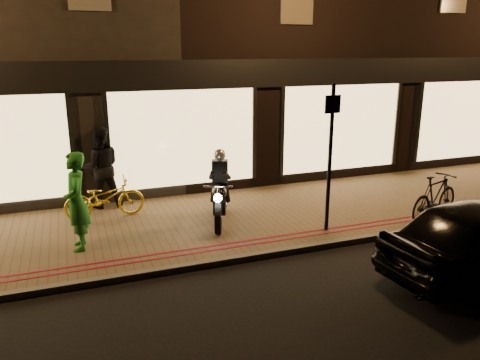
% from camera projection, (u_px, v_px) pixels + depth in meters
% --- Properties ---
extents(ground, '(90.00, 90.00, 0.00)m').
position_uv_depth(ground, '(240.00, 263.00, 8.49)').
color(ground, black).
rests_on(ground, ground).
extents(sidewalk, '(50.00, 4.00, 0.12)m').
position_uv_depth(sidewalk, '(208.00, 223.00, 10.28)').
color(sidewalk, brown).
rests_on(sidewalk, ground).
extents(kerb_stone, '(50.00, 0.14, 0.12)m').
position_uv_depth(kerb_stone, '(239.00, 259.00, 8.52)').
color(kerb_stone, '#59544C').
rests_on(kerb_stone, ground).
extents(red_kerb_lines, '(50.00, 0.26, 0.01)m').
position_uv_depth(red_kerb_lines, '(230.00, 245.00, 8.96)').
color(red_kerb_lines, maroon).
rests_on(red_kerb_lines, sidewalk).
extents(building_row, '(48.00, 10.11, 8.50)m').
position_uv_depth(building_row, '(145.00, 33.00, 15.45)').
color(building_row, black).
rests_on(building_row, ground).
extents(motorcycle, '(0.88, 1.86, 1.59)m').
position_uv_depth(motorcycle, '(220.00, 194.00, 10.07)').
color(motorcycle, black).
rests_on(motorcycle, sidewalk).
extents(sign_post, '(0.35, 0.09, 3.00)m').
position_uv_depth(sign_post, '(330.00, 151.00, 9.30)').
color(sign_post, black).
rests_on(sign_post, sidewalk).
extents(bicycle_gold, '(1.75, 0.66, 0.91)m').
position_uv_depth(bicycle_gold, '(105.00, 198.00, 10.33)').
color(bicycle_gold, yellow).
rests_on(bicycle_gold, sidewalk).
extents(bicycle_dark, '(1.77, 0.99, 1.03)m').
position_uv_depth(bicycle_dark, '(435.00, 197.00, 10.21)').
color(bicycle_dark, black).
rests_on(bicycle_dark, sidewalk).
extents(person_green, '(0.45, 0.68, 1.85)m').
position_uv_depth(person_green, '(76.00, 201.00, 8.60)').
color(person_green, '#207A23').
rests_on(person_green, sidewalk).
extents(person_dark, '(0.95, 0.75, 1.93)m').
position_uv_depth(person_dark, '(101.00, 167.00, 10.92)').
color(person_dark, black).
rests_on(person_dark, sidewalk).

